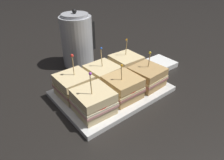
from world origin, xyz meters
TOP-DOWN VIEW (x-y plane):
  - ground_plane at (0.00, 0.00)m, footprint 6.00×6.00m
  - serving_platter at (0.00, 0.00)m, footprint 0.42×0.29m
  - sandwich_front_left at (-0.13, -0.07)m, footprint 0.12×0.12m
  - sandwich_front_center at (-0.00, -0.06)m, footprint 0.12×0.12m
  - sandwich_front_right at (0.13, -0.06)m, footprint 0.13×0.13m
  - sandwich_back_left at (-0.13, 0.06)m, footprint 0.12×0.12m
  - sandwich_back_center at (0.00, 0.06)m, footprint 0.12×0.12m
  - sandwich_back_right at (0.13, 0.06)m, footprint 0.12×0.12m
  - kettle_steel at (0.03, 0.31)m, footprint 0.17×0.15m
  - napkin_stack at (0.33, 0.03)m, footprint 0.13×0.13m

SIDE VIEW (x-z plane):
  - ground_plane at x=0.00m, z-range 0.00..0.00m
  - serving_platter at x=0.00m, z-range 0.00..0.02m
  - napkin_stack at x=0.33m, z-range 0.00..0.02m
  - sandwich_front_right at x=0.13m, z-range -0.01..0.13m
  - sandwich_back_center at x=0.00m, z-range -0.02..0.13m
  - sandwich_front_center at x=0.00m, z-range -0.01..0.13m
  - sandwich_front_left at x=-0.13m, z-range -0.02..0.14m
  - sandwich_back_left at x=-0.13m, z-range -0.02..0.14m
  - sandwich_back_right at x=0.13m, z-range -0.02..0.13m
  - kettle_steel at x=0.03m, z-range -0.01..0.25m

